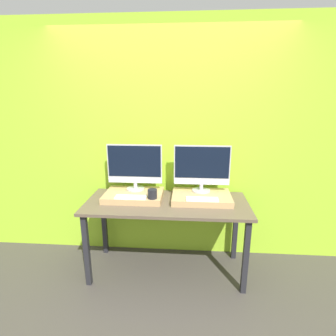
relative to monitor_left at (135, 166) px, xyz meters
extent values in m
plane|color=#423D38|center=(0.35, -0.52, -1.11)|extent=(12.00, 12.00, 0.00)
cube|color=#9ED12D|center=(0.35, 0.23, 0.19)|extent=(8.00, 0.04, 2.60)
cube|color=brown|center=(0.35, -0.18, -0.34)|extent=(1.63, 0.68, 0.03)
cube|color=#232328|center=(-0.40, -0.46, -0.73)|extent=(0.05, 0.05, 0.76)
cube|color=#232328|center=(1.10, -0.46, -0.73)|extent=(0.05, 0.05, 0.76)
cube|color=#232328|center=(-0.40, 0.10, -0.73)|extent=(0.05, 0.05, 0.76)
cube|color=#232328|center=(1.10, 0.10, -0.73)|extent=(0.05, 0.05, 0.76)
cube|color=tan|center=(0.00, -0.10, -0.29)|extent=(0.59, 0.41, 0.06)
cylinder|color=#B2B2B7|center=(0.00, 0.00, -0.25)|extent=(0.19, 0.19, 0.01)
cylinder|color=#B2B2B7|center=(0.00, 0.00, -0.22)|extent=(0.04, 0.04, 0.06)
cube|color=#B2B2B7|center=(0.00, 0.00, 0.02)|extent=(0.57, 0.02, 0.41)
cube|color=black|center=(0.00, -0.01, 0.05)|extent=(0.55, 0.00, 0.33)
cube|color=silver|center=(0.00, -0.01, -0.15)|extent=(0.57, 0.00, 0.06)
cube|color=silver|center=(0.00, -0.24, -0.25)|extent=(0.31, 0.11, 0.01)
cube|color=silver|center=(0.00, -0.24, -0.25)|extent=(0.30, 0.09, 0.00)
cylinder|color=black|center=(0.22, -0.24, -0.21)|extent=(0.09, 0.09, 0.09)
cube|color=tan|center=(0.70, -0.10, -0.29)|extent=(0.59, 0.41, 0.06)
cylinder|color=#B2B2B7|center=(0.70, 0.00, -0.25)|extent=(0.19, 0.19, 0.01)
cylinder|color=#B2B2B7|center=(0.70, 0.00, -0.22)|extent=(0.04, 0.04, 0.06)
cube|color=#B2B2B7|center=(0.70, 0.00, 0.02)|extent=(0.57, 0.02, 0.41)
cube|color=black|center=(0.70, -0.01, 0.05)|extent=(0.55, 0.00, 0.33)
cube|color=silver|center=(0.70, -0.01, -0.15)|extent=(0.57, 0.00, 0.06)
cube|color=silver|center=(0.70, -0.24, -0.25)|extent=(0.31, 0.11, 0.01)
cube|color=silver|center=(0.70, -0.24, -0.25)|extent=(0.30, 0.09, 0.00)
camera|label=1|loc=(0.54, -2.61, 0.70)|focal=28.00mm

